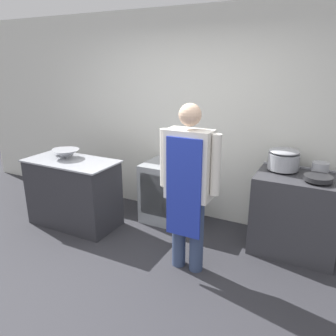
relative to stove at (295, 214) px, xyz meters
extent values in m
plane|color=#2D2D33|center=(-1.39, -1.58, -0.45)|extent=(14.00, 14.00, 0.00)
cube|color=silver|center=(-1.39, 0.39, 0.90)|extent=(8.00, 0.05, 2.70)
cube|color=#2D2D33|center=(-2.64, -0.62, -0.02)|extent=(1.14, 0.58, 0.85)
cube|color=#9EA0A8|center=(-2.64, -0.62, 0.41)|extent=(1.18, 0.60, 0.02)
cube|color=#38383D|center=(0.00, 0.00, 0.00)|extent=(0.89, 0.64, 0.89)
cube|color=#9EA0A8|center=(0.00, -0.30, 0.28)|extent=(0.82, 0.03, 0.10)
cube|color=#9EA0A8|center=(0.00, 0.30, 0.45)|extent=(0.89, 0.03, 0.02)
cube|color=#93999E|center=(-1.58, 0.06, -0.05)|extent=(0.67, 0.58, 0.79)
cube|color=silver|center=(-1.58, -0.22, -0.01)|extent=(0.57, 0.02, 0.55)
cylinder|color=#38476B|center=(-1.02, -0.84, -0.06)|extent=(0.14, 0.14, 0.78)
cylinder|color=#38476B|center=(-0.83, -0.84, -0.06)|extent=(0.14, 0.14, 0.78)
cube|color=silver|center=(-0.92, -0.84, 0.67)|extent=(0.44, 0.22, 0.68)
cube|color=#2338B2|center=(-0.92, -0.96, 0.47)|extent=(0.35, 0.02, 0.97)
cylinder|color=silver|center=(-1.19, -0.84, 0.71)|extent=(0.09, 0.09, 0.57)
cylinder|color=silver|center=(-0.66, -0.84, 0.71)|extent=(0.09, 0.09, 0.57)
sphere|color=beige|center=(-0.92, -0.84, 1.14)|extent=(0.21, 0.21, 0.21)
cone|color=#9EA0A8|center=(-2.75, -0.57, 0.48)|extent=(0.35, 0.35, 0.11)
cone|color=#9EA0A8|center=(-2.94, -0.46, 0.46)|extent=(0.22, 0.22, 0.08)
cylinder|color=#9EA0A8|center=(-0.20, 0.11, 0.55)|extent=(0.34, 0.34, 0.18)
ellipsoid|color=#9EA0A8|center=(-0.20, 0.11, 0.67)|extent=(0.33, 0.33, 0.06)
cylinder|color=#262628|center=(0.18, -0.11, 0.49)|extent=(0.28, 0.28, 0.05)
cylinder|color=#9EA0A8|center=(0.18, 0.11, 0.53)|extent=(0.17, 0.17, 0.13)
camera|label=1|loc=(0.25, -3.56, 1.59)|focal=35.00mm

